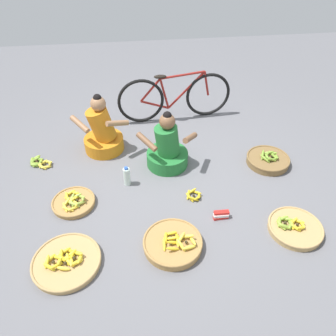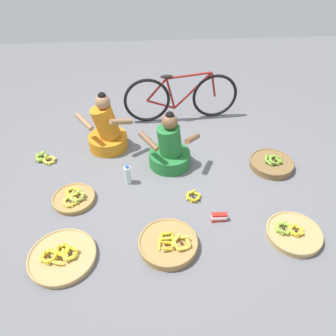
% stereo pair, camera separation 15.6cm
% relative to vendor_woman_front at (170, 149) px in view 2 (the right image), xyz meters
% --- Properties ---
extents(ground_plane, '(10.00, 10.00, 0.00)m').
position_rel_vendor_woman_front_xyz_m(ground_plane, '(-0.06, -0.30, -0.24)').
color(ground_plane, slate).
extents(vendor_woman_front, '(0.76, 0.52, 0.76)m').
position_rel_vendor_woman_front_xyz_m(vendor_woman_front, '(0.00, 0.00, 0.00)').
color(vendor_woman_front, '#237233').
rests_on(vendor_woman_front, ground).
extents(vendor_woman_behind, '(0.74, 0.52, 0.81)m').
position_rel_vendor_woman_front_xyz_m(vendor_woman_behind, '(-0.80, 0.43, 0.02)').
color(vendor_woman_behind, orange).
rests_on(vendor_woman_behind, ground).
extents(bicycle_leaning, '(1.70, 0.16, 0.73)m').
position_rel_vendor_woman_front_xyz_m(bicycle_leaning, '(0.25, 1.10, 0.12)').
color(bicycle_leaning, black).
rests_on(bicycle_leaning, ground).
extents(banana_basket_near_bicycle, '(0.64, 0.64, 0.13)m').
position_rel_vendor_woman_front_xyz_m(banana_basket_near_bicycle, '(-1.11, -1.35, -0.20)').
color(banana_basket_near_bicycle, tan).
rests_on(banana_basket_near_bicycle, ground).
extents(banana_basket_back_left, '(0.54, 0.54, 0.17)m').
position_rel_vendor_woman_front_xyz_m(banana_basket_back_left, '(1.28, -0.15, -0.19)').
color(banana_basket_back_left, brown).
rests_on(banana_basket_back_left, ground).
extents(banana_basket_near_vendor, '(0.55, 0.55, 0.14)m').
position_rel_vendor_woman_front_xyz_m(banana_basket_near_vendor, '(1.15, -1.24, -0.20)').
color(banana_basket_near_vendor, tan).
rests_on(banana_basket_near_vendor, ground).
extents(banana_basket_back_right, '(0.48, 0.48, 0.13)m').
position_rel_vendor_woman_front_xyz_m(banana_basket_back_right, '(-1.12, -0.58, -0.20)').
color(banana_basket_back_right, '#A87F47').
rests_on(banana_basket_back_right, ground).
extents(banana_basket_mid_left, '(0.58, 0.58, 0.16)m').
position_rel_vendor_woman_front_xyz_m(banana_basket_mid_left, '(-0.11, -1.28, -0.19)').
color(banana_basket_mid_left, '#A87F47').
rests_on(banana_basket_mid_left, ground).
extents(loose_bananas_back_center, '(0.30, 0.27, 0.09)m').
position_rel_vendor_woman_front_xyz_m(loose_bananas_back_center, '(-1.63, 0.20, -0.21)').
color(loose_bananas_back_center, yellow).
rests_on(loose_bananas_back_center, ground).
extents(loose_bananas_front_left, '(0.20, 0.21, 0.08)m').
position_rel_vendor_woman_front_xyz_m(loose_bananas_front_left, '(0.22, -0.64, -0.21)').
color(loose_bananas_front_left, gold).
rests_on(loose_bananas_front_left, ground).
extents(water_bottle, '(0.08, 0.08, 0.25)m').
position_rel_vendor_woman_front_xyz_m(water_bottle, '(-0.52, -0.31, -0.12)').
color(water_bottle, silver).
rests_on(water_bottle, ground).
extents(packet_carton_stack, '(0.17, 0.07, 0.09)m').
position_rel_vendor_woman_front_xyz_m(packet_carton_stack, '(0.45, -0.98, -0.20)').
color(packet_carton_stack, red).
rests_on(packet_carton_stack, ground).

